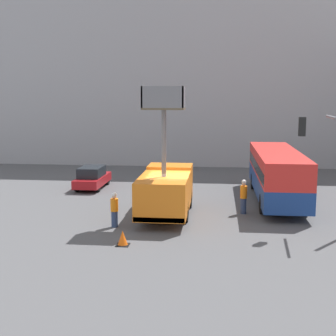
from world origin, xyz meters
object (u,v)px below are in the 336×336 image
object	(u,v)px
city_bus	(277,171)
road_worker_directing	(244,197)
traffic_cone_near_truck	(123,238)
utility_truck	(166,188)
parked_car_curbside	(92,177)
road_worker_near_truck	(114,210)

from	to	relation	value
city_bus	road_worker_directing	world-z (taller)	city_bus
city_bus	traffic_cone_near_truck	bearing A→B (deg)	155.96
road_worker_directing	utility_truck	bearing A→B (deg)	150.67
road_worker_directing	parked_car_curbside	bearing A→B (deg)	104.98
road_worker_near_truck	utility_truck	bearing A→B (deg)	-132.90
road_worker_near_truck	traffic_cone_near_truck	bearing A→B (deg)	111.40
utility_truck	city_bus	world-z (taller)	utility_truck
parked_car_curbside	road_worker_near_truck	bearing A→B (deg)	-68.64
traffic_cone_near_truck	parked_car_curbside	distance (m)	13.22
road_worker_directing	city_bus	bearing A→B (deg)	14.74
utility_truck	traffic_cone_near_truck	xyz separation A→B (m)	(-1.32, -5.10, -1.24)
road_worker_near_truck	road_worker_directing	xyz separation A→B (m)	(6.47, 3.39, 0.09)
road_worker_directing	traffic_cone_near_truck	distance (m)	8.29
road_worker_directing	parked_car_curbside	size ratio (longest dim) A/B	0.44
traffic_cone_near_truck	utility_truck	bearing A→B (deg)	75.46
traffic_cone_near_truck	road_worker_directing	bearing A→B (deg)	48.42
city_bus	traffic_cone_near_truck	xyz separation A→B (m)	(-7.66, -9.76, -1.53)
road_worker_near_truck	parked_car_curbside	bearing A→B (deg)	-66.61
utility_truck	traffic_cone_near_truck	bearing A→B (deg)	-104.54
utility_truck	traffic_cone_near_truck	size ratio (longest dim) A/B	10.59
road_worker_near_truck	road_worker_directing	world-z (taller)	road_worker_directing
utility_truck	city_bus	size ratio (longest dim) A/B	0.61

